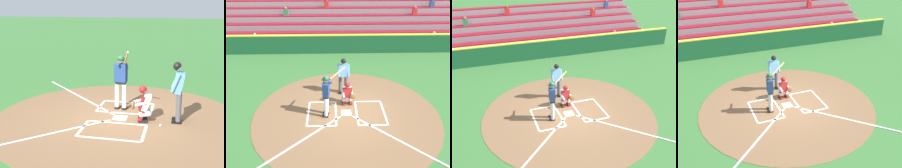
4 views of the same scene
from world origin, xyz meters
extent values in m
plane|color=#387033|center=(0.00, 0.00, 0.00)|extent=(120.00, 120.00, 0.00)
cylinder|color=brown|center=(0.00, 0.00, 0.01)|extent=(8.00, 8.00, 0.01)
cube|color=white|center=(0.00, 0.00, 0.01)|extent=(0.44, 0.44, 0.01)
cube|color=white|center=(-1.05, -0.90, 0.01)|extent=(1.20, 0.08, 0.01)
cube|color=white|center=(-1.05, 0.90, 0.01)|extent=(1.20, 0.08, 0.01)
cube|color=white|center=(-0.45, 0.00, 0.01)|extent=(0.08, 1.80, 0.01)
cube|color=white|center=(-1.65, 0.00, 0.01)|extent=(0.08, 1.80, 0.01)
cube|color=white|center=(1.05, -0.90, 0.01)|extent=(1.20, 0.08, 0.01)
cube|color=white|center=(1.05, 0.90, 0.01)|extent=(1.20, 0.08, 0.01)
cube|color=white|center=(0.45, 0.00, 0.01)|extent=(0.08, 1.80, 0.01)
cube|color=white|center=(1.65, 0.00, 0.01)|extent=(0.08, 1.80, 0.01)
cube|color=white|center=(2.10, 2.10, 0.01)|extent=(3.73, 3.73, 0.01)
cube|color=white|center=(-2.10, 2.10, 0.01)|extent=(3.73, 3.73, 0.01)
cylinder|color=white|center=(0.87, 0.28, 0.50)|extent=(0.15, 0.15, 0.84)
cube|color=black|center=(0.91, 0.27, 0.04)|extent=(0.28, 0.16, 0.09)
cylinder|color=white|center=(0.83, 0.02, 0.50)|extent=(0.15, 0.15, 0.84)
cube|color=black|center=(0.87, 0.01, 0.04)|extent=(0.28, 0.16, 0.09)
cube|color=black|center=(0.85, 0.15, 0.97)|extent=(0.27, 0.37, 0.10)
cube|color=navy|center=(0.85, 0.15, 1.28)|extent=(0.30, 0.43, 0.60)
sphere|color=#9E7051|center=(0.87, 0.14, 1.69)|extent=(0.21, 0.21, 0.21)
sphere|color=#1E512D|center=(0.85, 0.15, 1.76)|extent=(0.23, 0.23, 0.23)
cube|color=#1E512D|center=(0.96, 0.13, 1.73)|extent=(0.13, 0.18, 0.02)
cylinder|color=navy|center=(0.80, 0.17, 1.56)|extent=(0.44, 0.15, 0.21)
cylinder|color=navy|center=(0.77, -0.04, 1.56)|extent=(0.28, 0.13, 0.29)
cylinder|color=tan|center=(0.39, -0.11, 1.86)|extent=(0.71, 0.27, 0.53)
cylinder|color=tan|center=(0.72, -0.02, 1.62)|extent=(0.09, 0.10, 0.08)
cube|color=black|center=(-0.24, -0.75, 0.04)|extent=(0.14, 0.27, 0.09)
cube|color=maroon|center=(-0.24, -0.71, 0.20)|extent=(0.14, 0.25, 0.37)
cylinder|color=silver|center=(-0.23, -0.81, 0.28)|extent=(0.18, 0.37, 0.21)
cube|color=black|center=(0.08, -0.72, 0.04)|extent=(0.14, 0.27, 0.09)
cube|color=maroon|center=(0.07, -0.68, 0.20)|extent=(0.14, 0.25, 0.37)
cylinder|color=silver|center=(0.08, -0.78, 0.28)|extent=(0.18, 0.37, 0.21)
cube|color=silver|center=(-0.07, -0.81, 0.62)|extent=(0.43, 0.39, 0.52)
cube|color=maroon|center=(-0.08, -0.70, 0.62)|extent=(0.44, 0.26, 0.46)
sphere|color=#9E7051|center=(-0.08, -0.74, 0.99)|extent=(0.21, 0.21, 0.21)
sphere|color=maroon|center=(-0.08, -0.72, 1.01)|extent=(0.24, 0.24, 0.24)
cylinder|color=silver|center=(-0.29, -0.66, 0.60)|extent=(0.13, 0.45, 0.20)
cylinder|color=silver|center=(0.11, -0.62, 0.60)|extent=(0.13, 0.45, 0.20)
ellipsoid|color=brown|center=(-0.31, -0.46, 0.57)|extent=(0.29, 0.13, 0.28)
cylinder|color=#4C4C51|center=(-0.08, -1.80, 0.51)|extent=(0.16, 0.16, 0.86)
cube|color=black|center=(-0.08, -1.75, 0.04)|extent=(0.13, 0.28, 0.09)
cylinder|color=#4C4C51|center=(0.20, -1.80, 0.51)|extent=(0.16, 0.16, 0.86)
cube|color=black|center=(0.20, -1.75, 0.04)|extent=(0.13, 0.28, 0.09)
cube|color=#5B8EB7|center=(0.06, -1.76, 1.25)|extent=(0.44, 0.37, 0.66)
sphere|color=beige|center=(0.06, -1.72, 1.72)|extent=(0.22, 0.22, 0.22)
sphere|color=black|center=(0.06, -1.70, 1.74)|extent=(0.25, 0.25, 0.25)
cylinder|color=#5B8EB7|center=(-0.18, -1.68, 1.28)|extent=(0.10, 0.29, 0.56)
cylinder|color=#5B8EB7|center=(0.30, -1.68, 1.28)|extent=(0.10, 0.29, 0.56)
sphere|color=white|center=(-0.41, -1.30, 0.04)|extent=(0.07, 0.07, 0.07)
cube|color=#19512D|center=(0.00, -7.50, 0.62)|extent=(22.00, 0.36, 1.25)
cube|color=yellow|center=(0.00, -7.50, 1.28)|extent=(22.00, 0.32, 0.06)
cube|color=gray|center=(0.00, -8.53, 0.23)|extent=(20.00, 0.85, 0.45)
cube|color=maroon|center=(0.00, -8.53, 0.49)|extent=(19.60, 0.72, 0.08)
cube|color=gray|center=(0.00, -9.38, 0.45)|extent=(20.00, 0.85, 0.90)
cube|color=maroon|center=(0.00, -9.38, 0.94)|extent=(19.60, 0.72, 0.08)
cube|color=gray|center=(0.00, -10.22, 0.68)|extent=(20.00, 0.85, 1.35)
cube|color=maroon|center=(0.00, -10.22, 1.39)|extent=(19.60, 0.72, 0.08)
cube|color=gray|center=(0.00, -11.07, 0.90)|extent=(20.00, 0.85, 1.80)
cube|color=maroon|center=(0.00, -11.07, 1.84)|extent=(19.60, 0.72, 0.08)
cube|color=gray|center=(0.00, -11.92, 1.12)|extent=(20.00, 0.85, 2.25)
cube|color=maroon|center=(0.00, -11.92, 2.29)|extent=(19.60, 0.72, 0.08)
cube|color=gray|center=(0.00, -12.77, 1.35)|extent=(20.00, 0.85, 2.70)
cube|color=black|center=(-6.93, -8.47, 0.76)|extent=(0.36, 0.22, 0.46)
sphere|color=beige|center=(-6.93, -8.47, 1.10)|extent=(0.20, 0.20, 0.20)
cube|color=red|center=(-6.14, -11.02, 2.11)|extent=(0.36, 0.22, 0.46)
sphere|color=#9E7051|center=(-6.14, -11.02, 2.45)|extent=(0.20, 0.20, 0.20)
cube|color=red|center=(0.96, -11.87, 2.56)|extent=(0.36, 0.22, 0.46)
camera|label=1|loc=(-9.45, -1.85, 3.61)|focal=51.91mm
camera|label=2|loc=(0.61, 8.71, 6.04)|focal=38.81mm
camera|label=3|loc=(3.62, 9.86, 6.84)|focal=42.52mm
camera|label=4|loc=(3.84, 10.23, 6.80)|focal=44.27mm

